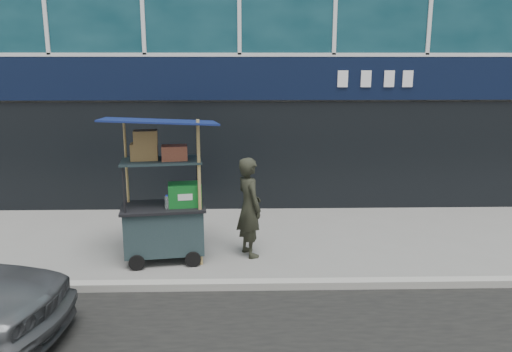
{
  "coord_description": "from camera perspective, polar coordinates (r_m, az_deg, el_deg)",
  "views": [
    {
      "loc": [
        0.08,
        -6.98,
        3.26
      ],
      "look_at": [
        0.28,
        1.2,
        1.38
      ],
      "focal_mm": 35.0,
      "sensor_mm": 36.0,
      "label": 1
    }
  ],
  "objects": [
    {
      "name": "ground",
      "position": [
        7.7,
        -1.92,
        -12.1
      ],
      "size": [
        80.0,
        80.0,
        0.0
      ],
      "primitive_type": "plane",
      "color": "slate",
      "rests_on": "ground"
    },
    {
      "name": "vendor_man",
      "position": [
        8.46,
        -0.77,
        -3.57
      ],
      "size": [
        0.63,
        0.74,
        1.71
      ],
      "primitive_type": "imported",
      "rotation": [
        0.0,
        0.0,
        2.0
      ],
      "color": "black",
      "rests_on": "ground"
    },
    {
      "name": "curb",
      "position": [
        7.49,
        -1.93,
        -12.34
      ],
      "size": [
        80.0,
        0.18,
        0.12
      ],
      "primitive_type": "cube",
      "color": "#97978F",
      "rests_on": "ground"
    },
    {
      "name": "vendor_cart",
      "position": [
        8.39,
        -10.39,
        -3.93
      ],
      "size": [
        1.97,
        1.51,
        2.44
      ],
      "rotation": [
        0.0,
        0.0,
        0.14
      ],
      "color": "#182729",
      "rests_on": "ground"
    }
  ]
}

